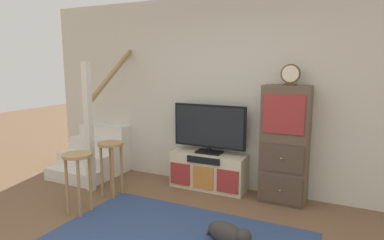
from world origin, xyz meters
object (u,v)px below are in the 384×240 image
(desk_clock, at_px, (291,75))
(bar_stool_far, at_px, (111,157))
(side_cabinet, at_px, (285,145))
(bar_stool_near, at_px, (78,169))
(media_console, at_px, (208,171))
(dog, at_px, (229,234))
(television, at_px, (209,128))

(desk_clock, bearing_deg, bar_stool_far, -159.43)
(side_cabinet, relative_size, bar_stool_near, 2.06)
(bar_stool_near, relative_size, bar_stool_far, 0.99)
(side_cabinet, bearing_deg, bar_stool_far, -158.79)
(desk_clock, bearing_deg, bar_stool_near, -146.72)
(desk_clock, relative_size, bar_stool_far, 0.35)
(media_console, height_order, dog, media_console)
(television, distance_m, side_cabinet, 1.06)
(desk_clock, relative_size, dog, 0.49)
(bar_stool_far, relative_size, dog, 1.40)
(television, relative_size, bar_stool_near, 1.45)
(television, height_order, bar_stool_far, television)
(bar_stool_far, bearing_deg, side_cabinet, 21.21)
(desk_clock, height_order, dog, desk_clock)
(media_console, xyz_separation_m, desk_clock, (1.08, -0.00, 1.38))
(bar_stool_near, distance_m, dog, 1.90)
(bar_stool_far, bearing_deg, media_console, 37.27)
(media_console, relative_size, bar_stool_near, 1.47)
(side_cabinet, distance_m, bar_stool_near, 2.56)
(media_console, height_order, bar_stool_far, bar_stool_far)
(media_console, height_order, television, television)
(desk_clock, relative_size, bar_stool_near, 0.36)
(bar_stool_far, distance_m, dog, 1.97)
(desk_clock, bearing_deg, side_cabinet, 154.98)
(television, distance_m, dog, 1.74)
(media_console, relative_size, bar_stool_far, 1.46)
(desk_clock, height_order, bar_stool_far, desk_clock)
(media_console, height_order, bar_stool_near, bar_stool_near)
(television, relative_size, bar_stool_far, 1.44)
(desk_clock, distance_m, dog, 2.03)
(side_cabinet, height_order, bar_stool_near, side_cabinet)
(dog, bearing_deg, media_console, 120.79)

